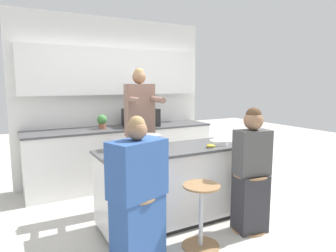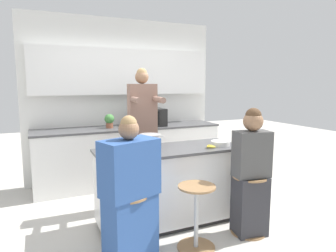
{
  "view_description": "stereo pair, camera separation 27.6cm",
  "coord_description": "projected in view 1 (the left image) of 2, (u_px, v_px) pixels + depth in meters",
  "views": [
    {
      "loc": [
        -1.64,
        -2.93,
        1.63
      ],
      "look_at": [
        0.0,
        0.07,
        1.14
      ],
      "focal_mm": 32.0,
      "sensor_mm": 36.0,
      "label": 1
    },
    {
      "loc": [
        -1.4,
        -3.06,
        1.63
      ],
      "look_at": [
        0.0,
        0.07,
        1.14
      ],
      "focal_mm": 32.0,
      "sensor_mm": 36.0,
      "label": 2
    }
  ],
  "objects": [
    {
      "name": "person_seated_near",
      "position": [
        251.0,
        174.0,
        3.27
      ],
      "size": [
        0.4,
        0.31,
        1.38
      ],
      "rotation": [
        0.0,
        0.0,
        -0.16
      ],
      "color": "#333338",
      "rests_on": "ground_plane"
    },
    {
      "name": "bar_stool_rightmost",
      "position": [
        249.0,
        199.0,
        3.33
      ],
      "size": [
        0.38,
        0.38,
        0.65
      ],
      "color": "#997047",
      "rests_on": "ground_plane"
    },
    {
      "name": "banana_bunch",
      "position": [
        210.0,
        146.0,
        3.47
      ],
      "size": [
        0.14,
        0.1,
        0.05
      ],
      "color": "yellow",
      "rests_on": "kitchen_island"
    },
    {
      "name": "fruit_bowl",
      "position": [
        116.0,
        157.0,
        2.9
      ],
      "size": [
        0.2,
        0.2,
        0.06
      ],
      "color": "white",
      "rests_on": "kitchen_island"
    },
    {
      "name": "kitchen_island",
      "position": [
        171.0,
        185.0,
        3.5
      ],
      "size": [
        1.7,
        0.67,
        0.89
      ],
      "color": "black",
      "rests_on": "ground_plane"
    },
    {
      "name": "person_cooking",
      "position": [
        140.0,
        139.0,
        3.86
      ],
      "size": [
        0.41,
        0.62,
        1.83
      ],
      "rotation": [
        0.0,
        0.0,
        -0.11
      ],
      "color": "#383842",
      "rests_on": "ground_plane"
    },
    {
      "name": "mixing_bowl_steel",
      "position": [
        219.0,
        142.0,
        3.63
      ],
      "size": [
        0.22,
        0.22,
        0.06
      ],
      "color": "white",
      "rests_on": "kitchen_island"
    },
    {
      "name": "back_counter",
      "position": [
        123.0,
        155.0,
        4.88
      ],
      "size": [
        3.0,
        0.67,
        0.93
      ],
      "color": "white",
      "rests_on": "ground_plane"
    },
    {
      "name": "potted_plant",
      "position": [
        102.0,
        121.0,
        4.64
      ],
      "size": [
        0.15,
        0.15,
        0.22
      ],
      "color": "#93563D",
      "rests_on": "back_counter"
    },
    {
      "name": "coffee_cup_near",
      "position": [
        133.0,
        151.0,
        3.13
      ],
      "size": [
        0.12,
        0.09,
        0.08
      ],
      "color": "orange",
      "rests_on": "kitchen_island"
    },
    {
      "name": "bar_stool_center",
      "position": [
        201.0,
        213.0,
        2.97
      ],
      "size": [
        0.38,
        0.38,
        0.65
      ],
      "color": "#997047",
      "rests_on": "ground_plane"
    },
    {
      "name": "bar_stool_leftmost",
      "position": [
        136.0,
        227.0,
        2.69
      ],
      "size": [
        0.38,
        0.38,
        0.65
      ],
      "color": "#997047",
      "rests_on": "ground_plane"
    },
    {
      "name": "microwave",
      "position": [
        141.0,
        118.0,
        4.91
      ],
      "size": [
        0.53,
        0.4,
        0.29
      ],
      "color": "black",
      "rests_on": "back_counter"
    },
    {
      "name": "ground_plane",
      "position": [
        171.0,
        222.0,
        3.56
      ],
      "size": [
        16.0,
        16.0,
        0.0
      ],
      "primitive_type": "plane",
      "color": "beige"
    },
    {
      "name": "wall_back",
      "position": [
        115.0,
        89.0,
        5.01
      ],
      "size": [
        3.23,
        0.22,
        2.7
      ],
      "color": "silver",
      "rests_on": "ground_plane"
    },
    {
      "name": "cooking_pot",
      "position": [
        150.0,
        141.0,
        3.41
      ],
      "size": [
        0.34,
        0.25,
        0.16
      ],
      "color": "#B7BABC",
      "rests_on": "kitchen_island"
    },
    {
      "name": "person_wrapped_blanket",
      "position": [
        138.0,
        198.0,
        2.63
      ],
      "size": [
        0.56,
        0.43,
        1.36
      ],
      "rotation": [
        0.0,
        0.0,
        0.33
      ],
      "color": "#2D5193",
      "rests_on": "ground_plane"
    }
  ]
}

